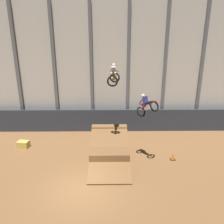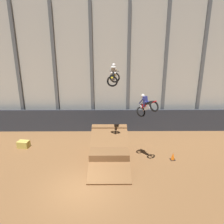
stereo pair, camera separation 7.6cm
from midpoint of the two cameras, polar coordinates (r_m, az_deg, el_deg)
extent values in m
plane|color=brown|center=(13.70, -7.84, -19.39)|extent=(60.00, 60.00, 0.00)
cube|color=beige|center=(20.64, -5.20, 11.32)|extent=(32.00, 0.12, 11.87)
cube|color=slate|center=(22.05, -23.32, 10.38)|extent=(0.28, 0.28, 11.87)
cube|color=slate|center=(20.99, -14.64, 10.93)|extent=(0.28, 0.28, 11.87)
cube|color=slate|center=(20.44, -5.25, 11.25)|extent=(0.28, 0.28, 11.87)
cube|color=slate|center=(20.45, 4.42, 11.27)|extent=(0.28, 0.28, 11.87)
cube|color=slate|center=(21.00, 13.82, 11.00)|extent=(0.28, 0.28, 11.87)
cube|color=slate|center=(22.06, 22.50, 10.48)|extent=(0.28, 0.28, 11.87)
cube|color=#2D333D|center=(20.99, -5.00, -2.23)|extent=(31.36, 0.20, 2.15)
cube|color=brown|center=(16.38, -0.56, -10.11)|extent=(2.71, 3.50, 1.16)
cube|color=brown|center=(17.55, -0.56, -6.70)|extent=(2.76, 0.50, 1.93)
cube|color=brown|center=(15.53, -0.57, -10.15)|extent=(2.76, 5.08, 2.11)
torus|color=black|center=(15.68, 0.87, 8.99)|extent=(0.74, 0.22, 0.73)
torus|color=black|center=(14.31, 0.25, 8.04)|extent=(0.74, 0.22, 0.73)
cube|color=#B7B7BC|center=(14.92, 0.55, 8.96)|extent=(0.25, 0.54, 0.29)
cube|color=yellow|center=(15.06, 0.62, 9.82)|extent=(0.26, 0.47, 0.25)
cube|color=black|center=(14.66, 0.44, 9.65)|extent=(0.23, 0.58, 0.13)
cube|color=yellow|center=(14.16, 0.20, 9.00)|extent=(0.19, 0.38, 0.07)
cylinder|color=#B7B7BC|center=(15.46, 0.79, 9.76)|extent=(0.09, 0.25, 0.53)
cylinder|color=black|center=(15.39, 0.78, 10.61)|extent=(0.66, 0.13, 0.04)
cube|color=silver|center=(14.82, 0.54, 10.84)|extent=(0.32, 0.37, 0.53)
sphere|color=silver|center=(14.87, 0.58, 12.12)|extent=(0.29, 0.30, 0.26)
cylinder|color=silver|center=(14.93, 0.10, 9.89)|extent=(0.16, 0.42, 0.33)
cylinder|color=silver|center=(14.90, 1.03, 9.88)|extent=(0.16, 0.42, 0.33)
cylinder|color=silver|center=(15.07, 0.03, 11.05)|extent=(0.15, 0.52, 0.24)
cylinder|color=silver|center=(15.03, 1.26, 11.03)|extent=(0.15, 0.52, 0.24)
torus|color=black|center=(15.24, 7.71, 0.06)|extent=(0.86, 0.79, 0.69)
torus|color=black|center=(14.20, 11.11, 1.49)|extent=(0.86, 0.79, 0.69)
cube|color=#B7B7BC|center=(14.69, 9.33, 1.25)|extent=(0.48, 0.59, 0.50)
cube|color=red|center=(14.83, 8.70, 1.81)|extent=(0.45, 0.53, 0.43)
cube|color=black|center=(14.54, 9.64, 2.31)|extent=(0.44, 0.54, 0.38)
cube|color=red|center=(14.16, 11.06, 2.60)|extent=(0.31, 0.36, 0.23)
cylinder|color=#B7B7BC|center=(15.12, 7.86, 1.10)|extent=(0.31, 0.42, 0.39)
cylinder|color=black|center=(15.12, 7.68, 2.01)|extent=(0.32, 0.61, 0.04)
cube|color=navy|center=(14.72, 8.83, 3.13)|extent=(0.39, 0.39, 0.53)
sphere|color=silver|center=(14.84, 8.22, 4.18)|extent=(0.41, 0.44, 0.35)
cylinder|color=navy|center=(14.65, 8.64, 2.03)|extent=(0.25, 0.29, 0.43)
cylinder|color=navy|center=(14.81, 9.32, 2.17)|extent=(0.25, 0.29, 0.43)
cylinder|color=navy|center=(14.80, 7.78, 2.84)|extent=(0.29, 0.37, 0.45)
cylinder|color=navy|center=(15.01, 8.69, 3.02)|extent=(0.29, 0.37, 0.45)
cube|color=black|center=(17.01, 15.67, -11.86)|extent=(0.36, 0.36, 0.03)
cone|color=orange|center=(16.87, 15.75, -11.00)|extent=(0.28, 0.28, 0.55)
cube|color=#CCB751|center=(19.41, -22.00, -7.81)|extent=(0.99, 0.74, 0.56)
cube|color=#996623|center=(19.41, -22.00, -7.81)|extent=(0.90, 0.19, 0.57)
camera|label=1|loc=(0.04, -89.87, 0.04)|focal=35.00mm
camera|label=2|loc=(0.04, 90.13, -0.04)|focal=35.00mm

